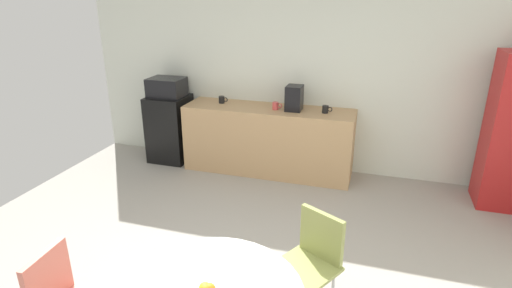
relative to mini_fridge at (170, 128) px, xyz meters
The scene contains 9 objects.
wall_back 2.00m from the mini_fridge, 11.08° to the left, with size 6.00×0.10×2.60m, color silver.
counter_block 1.48m from the mini_fridge, ahead, with size 2.25×0.60×0.90m, color tan.
mini_fridge is the anchor object (origin of this frame).
microwave 0.60m from the mini_fridge, behind, with size 0.48×0.38×0.26m, color black.
chair_olive 3.50m from the mini_fridge, 44.33° to the right, with size 0.57×0.57×0.83m.
mug_white 2.27m from the mini_fridge, ahead, with size 0.13×0.08×0.09m.
mug_green 0.93m from the mini_fridge, ahead, with size 0.13×0.08×0.09m.
mug_red 1.65m from the mini_fridge, ahead, with size 0.13×0.08×0.09m.
coffee_maker 1.91m from the mini_fridge, ahead, with size 0.20×0.24×0.32m, color black.
Camera 1 is at (1.05, -2.35, 2.36)m, focal length 28.65 mm.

